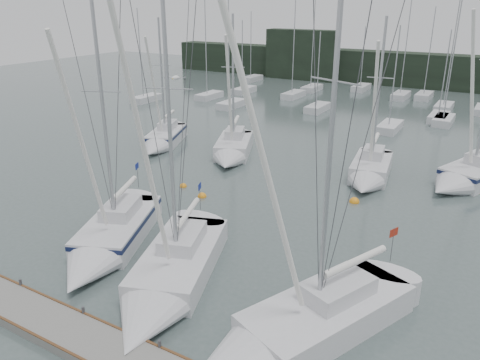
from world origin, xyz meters
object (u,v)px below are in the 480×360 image
at_px(sailboat_near_left, 106,243).
at_px(buoy_a, 202,197).
at_px(sailboat_near_right, 286,336).
at_px(sailboat_near_center, 165,286).
at_px(buoy_c, 183,187).
at_px(buoy_b, 354,202).
at_px(sailboat_mid_b, 232,152).
at_px(sailboat_mid_d, 466,177).
at_px(sailboat_mid_a, 162,140).
at_px(sailboat_mid_c, 369,174).

relative_size(sailboat_near_left, buoy_a, 23.00).
relative_size(sailboat_near_left, sailboat_near_right, 0.83).
height_order(sailboat_near_center, buoy_c, sailboat_near_center).
relative_size(sailboat_near_right, buoy_b, 25.39).
bearing_deg(buoy_b, buoy_c, -163.08).
distance_m(buoy_a, buoy_b, 10.13).
height_order(sailboat_mid_b, buoy_b, sailboat_mid_b).
xyz_separation_m(sailboat_near_left, buoy_c, (-2.22, 9.58, -0.59)).
bearing_deg(sailboat_near_center, sailboat_mid_d, 45.56).
distance_m(sailboat_near_left, sailboat_mid_a, 19.22).
distance_m(buoy_a, buoy_c, 2.38).
relative_size(sailboat_mid_c, buoy_a, 20.26).
distance_m(sailboat_near_right, sailboat_mid_a, 27.85).
distance_m(sailboat_near_center, sailboat_mid_d, 23.54).
relative_size(sailboat_mid_a, buoy_c, 23.15).
bearing_deg(sailboat_mid_b, buoy_b, -40.72).
bearing_deg(buoy_b, sailboat_near_right, -82.43).
height_order(sailboat_near_left, sailboat_near_center, sailboat_near_center).
height_order(sailboat_mid_b, buoy_c, sailboat_mid_b).
height_order(sailboat_mid_d, buoy_b, sailboat_mid_d).
bearing_deg(buoy_a, sailboat_mid_c, 43.43).
relative_size(sailboat_near_right, buoy_a, 27.77).
distance_m(sailboat_mid_b, sailboat_mid_c, 11.42).
bearing_deg(sailboat_near_right, sailboat_mid_c, 120.06).
height_order(buoy_b, buoy_c, buoy_b).
relative_size(sailboat_mid_a, buoy_b, 17.95).
height_order(sailboat_near_right, buoy_a, sailboat_near_right).
bearing_deg(buoy_c, buoy_b, 16.92).
bearing_deg(sailboat_near_left, sailboat_mid_a, 97.84).
distance_m(sailboat_mid_b, buoy_a, 8.42).
bearing_deg(sailboat_mid_a, sailboat_mid_b, -20.23).
bearing_deg(sailboat_near_left, buoy_c, 80.35).
xyz_separation_m(sailboat_mid_c, buoy_b, (0.27, -4.11, -0.62)).
height_order(sailboat_mid_d, buoy_c, sailboat_mid_d).
distance_m(sailboat_near_right, sailboat_mid_b, 23.07).
height_order(sailboat_near_center, sailboat_mid_c, sailboat_near_center).
xyz_separation_m(sailboat_mid_a, buoy_c, (7.55, -6.97, -0.60)).
bearing_deg(sailboat_mid_d, buoy_a, -122.50).
bearing_deg(sailboat_mid_d, buoy_b, -109.89).
relative_size(sailboat_mid_a, buoy_a, 19.62).
bearing_deg(sailboat_mid_a, sailboat_near_left, -81.20).
height_order(sailboat_mid_c, buoy_b, sailboat_mid_c).
bearing_deg(buoy_b, sailboat_mid_b, 162.43).
height_order(sailboat_near_left, sailboat_mid_a, sailboat_near_left).
xyz_separation_m(sailboat_near_center, sailboat_mid_a, (-14.84, 18.03, 0.05)).
distance_m(sailboat_near_center, buoy_b, 15.10).
xyz_separation_m(sailboat_near_left, sailboat_mid_c, (8.89, 17.15, 0.03)).
xyz_separation_m(sailboat_near_right, sailboat_mid_c, (-2.24, 18.99, 0.04)).
bearing_deg(sailboat_mid_d, sailboat_near_left, -106.10).
relative_size(sailboat_mid_c, buoy_c, 23.90).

